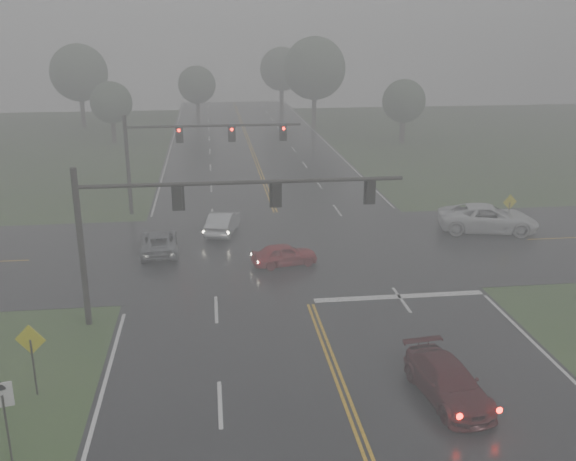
{
  "coord_description": "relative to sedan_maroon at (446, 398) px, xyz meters",
  "views": [
    {
      "loc": [
        -4.54,
        -13.84,
        12.79
      ],
      "look_at": [
        -0.84,
        16.0,
        3.15
      ],
      "focal_mm": 40.0,
      "sensor_mm": 36.0,
      "label": 1
    }
  ],
  "objects": [
    {
      "name": "tree_nw_b",
      "position": [
        -24.31,
        67.45,
        7.02
      ],
      "size": [
        7.26,
        7.26,
        10.66
      ],
      "color": "#382A24",
      "rests_on": "ground"
    },
    {
      "name": "tree_n_mid",
      "position": [
        -9.52,
        71.71,
        4.99
      ],
      "size": [
        5.17,
        5.17,
        7.59
      ],
      "color": "#382A24",
      "rests_on": "ground"
    },
    {
      "name": "tree_ne_a",
      "position": [
        5.43,
        62.98,
        7.61
      ],
      "size": [
        7.87,
        7.87,
        11.56
      ],
      "color": "#382A24",
      "rests_on": "ground"
    },
    {
      "name": "signal_gantry_near",
      "position": [
        -9.32,
        7.81,
        5.07
      ],
      "size": [
        14.28,
        0.31,
        7.16
      ],
      "color": "black",
      "rests_on": "ground"
    },
    {
      "name": "pickup_white",
      "position": [
        9.6,
        18.56,
        0.0
      ],
      "size": [
        6.76,
        4.17,
        1.75
      ],
      "primitive_type": "imported",
      "rotation": [
        0.0,
        0.0,
        1.36
      ],
      "color": "silver",
      "rests_on": "ground"
    },
    {
      "name": "sedan_red",
      "position": [
        -4.21,
        14.05,
        0.0
      ],
      "size": [
        3.85,
        2.13,
        1.24
      ],
      "primitive_type": "imported",
      "rotation": [
        0.0,
        0.0,
        1.76
      ],
      "color": "#9E0E17",
      "rests_on": "ground"
    },
    {
      "name": "tree_n_far",
      "position": [
        3.31,
        81.11,
        6.4
      ],
      "size": [
        6.63,
        6.63,
        9.74
      ],
      "color": "#382A24",
      "rests_on": "ground"
    },
    {
      "name": "car_grey",
      "position": [
        -11.27,
        17.05,
        0.0
      ],
      "size": [
        2.4,
        4.7,
        1.27
      ],
      "primitive_type": "imported",
      "rotation": [
        0.0,
        0.0,
        3.21
      ],
      "color": "slate",
      "rests_on": "ground"
    },
    {
      "name": "sign_diamond_east",
      "position": [
        11.0,
        18.6,
        1.64
      ],
      "size": [
        1.01,
        0.19,
        2.43
      ],
      "rotation": [
        0.0,
        0.0,
        0.15
      ],
      "color": "black",
      "rests_on": "ground"
    },
    {
      "name": "sedan_maroon",
      "position": [
        0.0,
        0.0,
        0.0
      ],
      "size": [
        2.41,
        4.78,
        1.33
      ],
      "primitive_type": "imported",
      "rotation": [
        0.0,
        0.0,
        0.12
      ],
      "color": "#400B10",
      "rests_on": "ground"
    },
    {
      "name": "cross_street",
      "position": [
        -3.6,
        16.58,
        0.0
      ],
      "size": [
        120.0,
        14.0,
        0.02
      ],
      "primitive_type": "cube",
      "color": "black",
      "rests_on": "ground"
    },
    {
      "name": "tree_nw_a",
      "position": [
        -18.89,
        55.59,
        4.51
      ],
      "size": [
        4.68,
        4.68,
        6.87
      ],
      "color": "#382A24",
      "rests_on": "ground"
    },
    {
      "name": "signal_gantry_far",
      "position": [
        -10.04,
        25.56,
        4.9
      ],
      "size": [
        12.24,
        0.35,
        6.98
      ],
      "color": "black",
      "rests_on": "ground"
    },
    {
      "name": "main_road",
      "position": [
        -3.6,
        14.58,
        0.0
      ],
      "size": [
        18.0,
        160.0,
        0.02
      ],
      "primitive_type": "cube",
      "color": "black",
      "rests_on": "ground"
    },
    {
      "name": "stop_bar",
      "position": [
        0.9,
        8.98,
        0.0
      ],
      "size": [
        8.5,
        0.5,
        0.01
      ],
      "primitive_type": "cube",
      "color": "silver",
      "rests_on": "ground"
    },
    {
      "name": "sign_diamond_west",
      "position": [
        -14.68,
        2.09,
        1.87
      ],
      "size": [
        1.13,
        0.3,
        2.77
      ],
      "rotation": [
        0.0,
        0.0,
        -0.23
      ],
      "color": "black",
      "rests_on": "ground"
    },
    {
      "name": "sign_arrow_white",
      "position": [
        -14.52,
        -1.73,
        1.91
      ],
      "size": [
        0.6,
        0.19,
        2.74
      ],
      "rotation": [
        0.0,
        0.0,
        0.24
      ],
      "color": "black",
      "rests_on": "ground"
    },
    {
      "name": "tree_e_near",
      "position": [
        13.76,
        51.54,
        4.67
      ],
      "size": [
        4.85,
        4.85,
        7.12
      ],
      "color": "#382A24",
      "rests_on": "ground"
    },
    {
      "name": "sedan_silver",
      "position": [
        -7.45,
        20.32,
        0.0
      ],
      "size": [
        2.47,
        4.51,
        1.41
      ],
      "primitive_type": "imported",
      "rotation": [
        0.0,
        0.0,
        2.9
      ],
      "color": "silver",
      "rests_on": "ground"
    }
  ]
}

